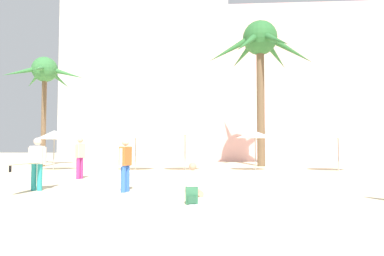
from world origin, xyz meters
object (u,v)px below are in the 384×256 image
Objects in this scene: backpack at (192,196)px; cafe_umbrella_2 at (135,134)px; palm_tree_left at (45,75)px; cafe_umbrella_3 at (185,132)px; palm_tree_far_left at (260,48)px; person_mid_right at (194,183)px; cafe_umbrella_1 at (255,135)px; cafe_umbrella_4 at (338,135)px; beach_towel at (224,207)px; person_near_left at (125,162)px; cafe_umbrella_0 at (54,135)px; person_far_right at (35,162)px; person_mid_left at (80,156)px.

cafe_umbrella_2 is at bearing -167.73° from backpack.
palm_tree_left is 11.38m from cafe_umbrella_3.
palm_tree_far_left is at bearing 30.10° from cafe_umbrella_2.
cafe_umbrella_2 is 2.24× the size of person_mid_right.
cafe_umbrella_1 is 1.03× the size of cafe_umbrella_4.
cafe_umbrella_3 is at bearing -176.70° from cafe_umbrella_1.
cafe_umbrella_4 reaches higher than backpack.
cafe_umbrella_4 is at bearing 129.86° from person_mid_right.
person_near_left reaches higher than beach_towel.
cafe_umbrella_3 is 1.38× the size of beach_towel.
cafe_umbrella_2 is at bearing 0.58° from cafe_umbrella_0.
person_near_left is (2.91, -0.02, -0.00)m from person_far_right.
palm_tree_far_left is at bearing 131.54° from cafe_umbrella_4.
person_far_right is at bearing -123.06° from palm_tree_far_left.
person_mid_left is at bearing -103.46° from cafe_umbrella_2.
cafe_umbrella_0 is at bearing -160.08° from palm_tree_far_left.
palm_tree_far_left is at bearing 152.56° from person_mid_right.
palm_tree_far_left is 17.95m from person_far_right.
beach_towel is (-2.13, -12.01, -2.06)m from cafe_umbrella_1.
beach_towel is (1.92, -11.78, -2.24)m from cafe_umbrella_3.
backpack is (4.02, -11.25, -1.91)m from cafe_umbrella_2.
beach_towel is at bearing -100.05° from cafe_umbrella_1.
palm_tree_left reaches higher than cafe_umbrella_4.
backpack is (8.85, -11.20, -1.86)m from cafe_umbrella_0.
cafe_umbrella_4 reaches higher than person_mid_left.
cafe_umbrella_3 is at bearing 178.31° from backpack.
person_mid_right is (8.78, -9.33, -1.76)m from cafe_umbrella_0.
palm_tree_far_left is 9.00m from cafe_umbrella_3.
cafe_umbrella_4 is at bearing -48.46° from palm_tree_far_left.
cafe_umbrella_4 is (3.76, -4.24, -6.30)m from palm_tree_far_left.
palm_tree_far_left reaches higher than cafe_umbrella_1.
cafe_umbrella_0 reaches higher than person_mid_right.
cafe_umbrella_2 is 12.09m from backpack.
cafe_umbrella_0 is 2.20× the size of person_mid_right.
person_mid_left is at bearing -54.77° from palm_tree_left.
cafe_umbrella_1 is at bearing 158.50° from backpack.
cafe_umbrella_4 reaches higher than person_near_left.
backpack is (-2.91, -11.59, -1.87)m from cafe_umbrella_1.
cafe_umbrella_0 is at bearing -54.69° from palm_tree_left.
person_mid_right reaches higher than beach_towel.
palm_tree_left is 17.97m from person_mid_right.
person_mid_right is at bearing 174.68° from backpack.
palm_tree_far_left is at bearing -31.27° from person_far_right.
beach_towel is 4.22× the size of backpack.
palm_tree_left is (-15.06, -1.20, -1.97)m from palm_tree_far_left.
palm_tree_far_left reaches higher than person_far_right.
palm_tree_far_left is at bearing 41.81° from cafe_umbrella_3.
cafe_umbrella_1 is at bearing -38.36° from person_far_right.
person_mid_right is 0.59× the size of person_mid_left.
person_far_right reaches higher than person_near_left.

